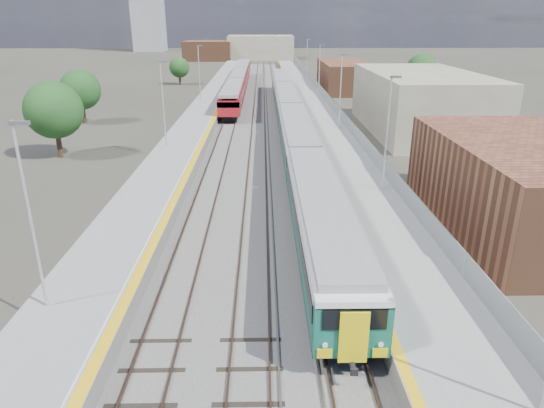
{
  "coord_description": "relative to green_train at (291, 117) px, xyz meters",
  "views": [
    {
      "loc": [
        -1.46,
        -8.89,
        11.8
      ],
      "look_at": [
        -0.99,
        16.18,
        2.2
      ],
      "focal_mm": 32.0,
      "sensor_mm": 36.0,
      "label": 1
    }
  ],
  "objects": [
    {
      "name": "ground",
      "position": [
        -1.5,
        7.85,
        -2.09
      ],
      "size": [
        320.0,
        320.0,
        0.0
      ],
      "primitive_type": "plane",
      "color": "#47443A",
      "rests_on": "ground"
    },
    {
      "name": "ballast_bed",
      "position": [
        -3.75,
        10.35,
        -2.06
      ],
      "size": [
        10.5,
        155.0,
        0.06
      ],
      "primitive_type": "cube",
      "color": "#565451",
      "rests_on": "ground"
    },
    {
      "name": "tracks",
      "position": [
        -3.15,
        12.02,
        -1.99
      ],
      "size": [
        8.96,
        160.0,
        0.17
      ],
      "color": "#4C3323",
      "rests_on": "ground"
    },
    {
      "name": "platform_right",
      "position": [
        3.78,
        10.34,
        -1.56
      ],
      "size": [
        4.7,
        155.0,
        8.52
      ],
      "color": "slate",
      "rests_on": "ground"
    },
    {
      "name": "platform_left",
      "position": [
        -10.55,
        10.34,
        -1.58
      ],
      "size": [
        4.3,
        155.0,
        8.52
      ],
      "color": "slate",
      "rests_on": "ground"
    },
    {
      "name": "buildings",
      "position": [
        -19.62,
        96.45,
        8.61
      ],
      "size": [
        72.0,
        185.5,
        40.0
      ],
      "color": "brown",
      "rests_on": "ground"
    },
    {
      "name": "green_train",
      "position": [
        0.0,
        0.0,
        0.0
      ],
      "size": [
        2.7,
        75.26,
        2.97
      ],
      "color": "black",
      "rests_on": "ground"
    },
    {
      "name": "red_train",
      "position": [
        -7.0,
        33.23,
        -0.09
      ],
      "size": [
        2.69,
        54.6,
        3.39
      ],
      "color": "black",
      "rests_on": "ground"
    },
    {
      "name": "tree_a",
      "position": [
        -21.38,
        -7.96,
        2.2
      ],
      "size": [
        5.04,
        5.04,
        6.83
      ],
      "color": "#382619",
      "rests_on": "ground"
    },
    {
      "name": "tree_b",
      "position": [
        -24.46,
        7.43,
        1.9
      ],
      "size": [
        4.68,
        4.68,
        6.35
      ],
      "color": "#382619",
      "rests_on": "ground"
    },
    {
      "name": "tree_c",
      "position": [
        -18.74,
        43.95,
        1.1
      ],
      "size": [
        3.76,
        3.76,
        5.09
      ],
      "color": "#382619",
      "rests_on": "ground"
    },
    {
      "name": "tree_d",
      "position": [
        22.92,
        30.08,
        2.04
      ],
      "size": [
        4.85,
        4.85,
        6.57
      ],
      "color": "#382619",
      "rests_on": "ground"
    }
  ]
}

